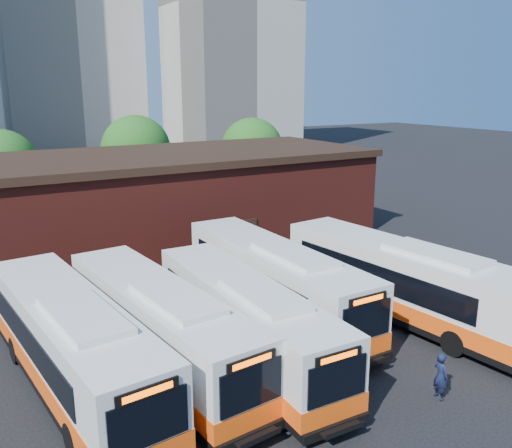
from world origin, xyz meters
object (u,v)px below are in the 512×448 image
bus_midwest (245,323)px  bus_mideast (274,283)px  bus_east (403,285)px  transit_worker (441,376)px  bus_farwest (72,349)px  bus_west (160,330)px

bus_midwest → bus_mideast: size_ratio=0.94×
bus_east → transit_worker: bearing=-130.2°
bus_farwest → bus_mideast: (9.96, 1.99, 0.01)m
bus_farwest → transit_worker: size_ratio=7.74×
bus_west → bus_midwest: 3.43m
bus_east → bus_mideast: bearing=140.6°
bus_mideast → transit_worker: size_ratio=7.71×
bus_farwest → bus_midwest: bearing=-15.5°
bus_midwest → bus_west: bearing=162.3°
bus_west → bus_mideast: 6.91m
bus_midwest → bus_east: bearing=-0.8°
bus_mideast → bus_west: bearing=-163.9°
bus_farwest → transit_worker: 13.37m
bus_farwest → bus_west: (3.34, 0.00, -0.05)m
bus_farwest → bus_west: 3.34m
bus_mideast → transit_worker: (1.27, -9.19, -0.80)m
bus_mideast → bus_midwest: bearing=-138.1°
bus_midwest → bus_east: (8.54, -0.28, 0.15)m
bus_farwest → bus_midwest: size_ratio=1.07×
bus_farwest → bus_east: size_ratio=0.97×
bus_farwest → bus_west: size_ratio=1.03×
bus_midwest → bus_east: 8.55m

